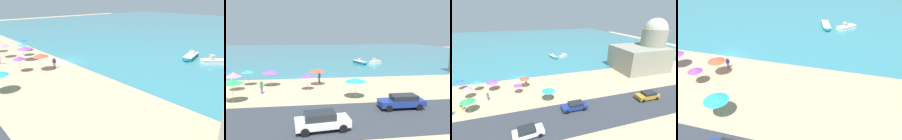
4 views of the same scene
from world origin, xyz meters
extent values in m
plane|color=tan|center=(0.00, 0.00, 0.00)|extent=(160.00, 160.00, 0.00)
cube|color=teal|center=(0.00, 55.00, 0.03)|extent=(150.00, 110.00, 0.05)
cylinder|color=#B2B2B7|center=(-9.67, -6.69, 0.97)|extent=(0.05, 0.05, 1.94)
cone|color=pink|center=(-9.67, -6.69, 2.16)|extent=(2.04, 2.04, 0.55)
sphere|color=silver|center=(-9.67, -6.69, 2.47)|extent=(0.08, 0.08, 0.08)
cylinder|color=#B2B2B7|center=(-12.22, -2.34, 0.99)|extent=(0.05, 0.05, 1.99)
cone|color=blue|center=(-12.22, -2.34, 2.12)|extent=(1.78, 1.78, 0.36)
sphere|color=silver|center=(-12.22, -2.34, 2.33)|extent=(0.08, 0.08, 0.08)
cylinder|color=#B2B2B7|center=(-0.21, -7.50, 0.90)|extent=(0.05, 0.05, 1.80)
cone|color=purple|center=(-0.21, -7.50, 1.96)|extent=(1.77, 1.77, 0.43)
sphere|color=silver|center=(-0.21, -7.50, 2.20)|extent=(0.08, 0.08, 0.08)
cylinder|color=#B2B2B7|center=(-5.41, -4.65, 0.97)|extent=(0.05, 0.05, 1.94)
cone|color=purple|center=(-5.41, -4.65, 2.11)|extent=(2.43, 2.43, 0.44)
sphere|color=silver|center=(-5.41, -4.65, 2.36)|extent=(0.08, 0.08, 0.08)
cylinder|color=#B2B2B7|center=(1.21, -4.97, 1.01)|extent=(0.05, 0.05, 2.03)
cone|color=#DC4C31|center=(1.21, -4.97, 2.20)|extent=(2.25, 2.25, 0.45)
sphere|color=silver|center=(1.21, -4.97, 2.46)|extent=(0.08, 0.08, 0.08)
cylinder|color=#B2B2B7|center=(-8.64, -3.80, 0.96)|extent=(0.05, 0.05, 1.91)
cone|color=teal|center=(-8.64, -3.80, 2.04)|extent=(1.91, 1.91, 0.37)
sphere|color=silver|center=(-8.64, -3.80, 2.26)|extent=(0.08, 0.08, 0.08)
cylinder|color=purple|center=(-5.78, -8.60, 0.41)|extent=(0.14, 0.14, 0.83)
cylinder|color=tan|center=(-5.70, -8.48, 1.10)|extent=(0.09, 0.09, 0.59)
cylinder|color=#8754A6|center=(1.52, -3.20, 0.38)|extent=(0.14, 0.14, 0.76)
cylinder|color=#8754A6|center=(1.64, -3.07, 0.38)|extent=(0.14, 0.14, 0.76)
cube|color=navy|center=(1.58, -3.14, 1.06)|extent=(0.40, 0.42, 0.60)
sphere|color=#A57655|center=(1.58, -3.14, 1.49)|extent=(0.22, 0.22, 0.22)
cylinder|color=#A57655|center=(1.42, -3.32, 1.01)|extent=(0.09, 0.09, 0.54)
cylinder|color=#A57655|center=(1.74, -2.96, 1.01)|extent=(0.09, 0.09, 0.54)
cube|color=silver|center=(16.63, 16.49, 0.32)|extent=(3.81, 3.86, 0.55)
cube|color=silver|center=(16.63, 16.49, 0.64)|extent=(3.87, 3.92, 0.08)
cube|color=#B2AD9E|center=(16.36, 16.22, 1.01)|extent=(1.08, 1.07, 0.82)
cube|color=#197589|center=(12.61, 16.57, 0.34)|extent=(2.51, 5.10, 0.58)
cube|color=#197589|center=(13.25, 14.00, 0.40)|extent=(0.85, 0.61, 0.35)
cube|color=silver|center=(12.61, 16.57, 0.67)|extent=(2.59, 5.12, 0.08)
cube|color=#B2AD9E|center=(12.49, 17.05, 0.95)|extent=(0.94, 0.78, 0.64)
camera|label=1|loc=(30.22, -17.60, 10.04)|focal=35.00mm
camera|label=2|loc=(-0.05, -35.93, 7.39)|focal=35.00mm
camera|label=3|loc=(1.01, -36.64, 15.88)|focal=24.00mm
camera|label=4|loc=(16.59, -26.09, 15.46)|focal=35.00mm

